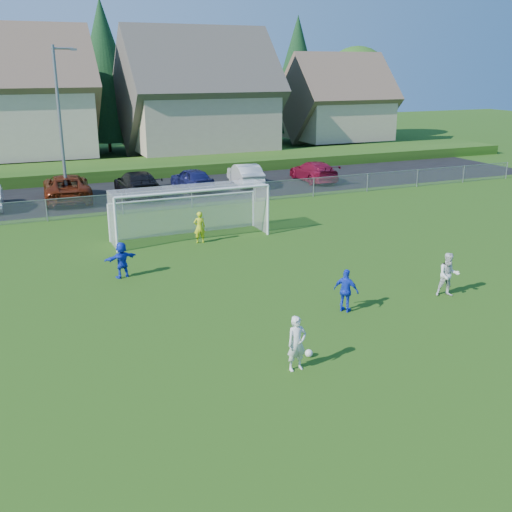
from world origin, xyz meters
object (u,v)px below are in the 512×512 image
at_px(soccer_goal, 189,204).
at_px(car_g, 313,171).
at_px(player_blue_b, 122,260).
at_px(player_blue_a, 346,291).
at_px(soccer_ball, 309,353).
at_px(car_e, 192,179).
at_px(goalkeeper, 200,227).
at_px(player_white_a, 297,343).
at_px(car_f, 245,174).
at_px(car_c, 67,188).
at_px(car_d, 138,184).
at_px(player_white_b, 448,275).

bearing_deg(soccer_goal, car_g, 40.25).
bearing_deg(player_blue_b, player_blue_a, 119.56).
distance_m(soccer_ball, car_e, 24.75).
distance_m(goalkeeper, car_e, 12.69).
height_order(player_white_a, car_f, player_white_a).
height_order(car_c, car_g, car_c).
distance_m(player_blue_b, car_d, 15.20).
xyz_separation_m(goalkeeper, car_g, (12.36, 11.69, -0.04)).
xyz_separation_m(car_c, car_d, (4.20, -0.60, 0.00)).
bearing_deg(car_f, car_g, -178.68).
relative_size(soccer_ball, car_f, 0.05).
height_order(player_white_b, player_blue_a, player_white_b).
distance_m(car_f, soccer_goal, 13.44).
bearing_deg(car_g, soccer_ball, 63.27).
height_order(goalkeeper, car_g, goalkeeper).
xyz_separation_m(car_f, car_g, (5.04, -0.52, -0.04)).
bearing_deg(player_blue_a, car_c, -20.51).
bearing_deg(player_white_a, car_f, 66.56).
xyz_separation_m(player_white_a, car_d, (1.10, 24.02, 0.04)).
distance_m(car_f, car_g, 5.07).
xyz_separation_m(player_white_b, car_g, (6.37, 21.64, -0.09)).
relative_size(soccer_ball, soccer_goal, 0.03).
relative_size(goalkeeper, soccer_goal, 0.20).
bearing_deg(player_white_a, player_white_b, 16.12).
distance_m(goalkeeper, car_c, 12.77).
relative_size(soccer_ball, car_g, 0.05).
height_order(goalkeeper, car_e, goalkeeper).
height_order(soccer_ball, soccer_goal, soccer_goal).
relative_size(player_blue_b, soccer_goal, 0.19).
distance_m(player_blue_a, player_blue_b, 8.88).
bearing_deg(car_g, player_blue_b, 44.25).
bearing_deg(player_white_b, car_f, 111.02).
distance_m(car_e, soccer_goal, 11.73).
bearing_deg(car_c, soccer_ball, 102.76).
xyz_separation_m(soccer_ball, soccer_goal, (0.62, 13.26, 1.52)).
relative_size(car_e, car_f, 0.94).
bearing_deg(car_c, car_f, -174.79).
xyz_separation_m(player_blue_a, player_blue_b, (-6.17, 6.39, -0.03)).
distance_m(player_white_a, player_blue_b, 9.75).
height_order(car_e, car_g, car_e).
bearing_deg(player_white_a, car_c, 93.13).
height_order(car_d, soccer_goal, soccer_goal).
bearing_deg(soccer_ball, car_g, 61.15).
xyz_separation_m(car_d, car_f, (7.66, 0.88, -0.06)).
bearing_deg(player_white_b, player_blue_a, -158.59).
relative_size(car_c, car_g, 1.19).
relative_size(car_d, soccer_goal, 0.75).
bearing_deg(car_d, player_blue_b, 76.15).
bearing_deg(player_white_a, player_blue_b, 102.78).
xyz_separation_m(player_blue_b, goalkeeper, (4.27, 3.36, 0.03)).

